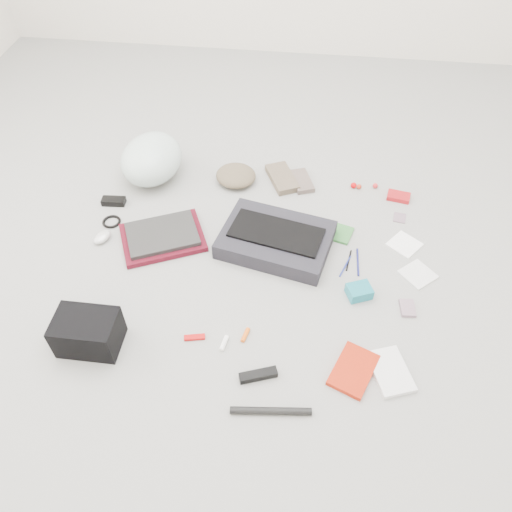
# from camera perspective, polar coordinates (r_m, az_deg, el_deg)

# --- Properties ---
(ground_plane) EXTENTS (4.00, 4.00, 0.00)m
(ground_plane) POSITION_cam_1_polar(r_m,az_deg,el_deg) (2.16, 0.00, -0.90)
(ground_plane) COLOR gray
(messenger_bag) EXTENTS (0.53, 0.43, 0.08)m
(messenger_bag) POSITION_cam_1_polar(r_m,az_deg,el_deg) (2.20, 2.29, 1.87)
(messenger_bag) COLOR black
(messenger_bag) RESTS_ON ground_plane
(bag_flap) EXTENTS (0.43, 0.26, 0.01)m
(bag_flap) POSITION_cam_1_polar(r_m,az_deg,el_deg) (2.17, 2.33, 2.69)
(bag_flap) COLOR black
(bag_flap) RESTS_ON messenger_bag
(laptop_sleeve) EXTENTS (0.44, 0.39, 0.02)m
(laptop_sleeve) POSITION_cam_1_polar(r_m,az_deg,el_deg) (2.29, -10.60, 2.08)
(laptop_sleeve) COLOR #510B18
(laptop_sleeve) RESTS_ON ground_plane
(laptop) EXTENTS (0.37, 0.33, 0.02)m
(laptop) POSITION_cam_1_polar(r_m,az_deg,el_deg) (2.27, -10.68, 2.48)
(laptop) COLOR black
(laptop) RESTS_ON laptop_sleeve
(bike_helmet) EXTENTS (0.34, 0.40, 0.22)m
(bike_helmet) POSITION_cam_1_polar(r_m,az_deg,el_deg) (2.58, -11.85, 10.81)
(bike_helmet) COLOR silver
(bike_helmet) RESTS_ON ground_plane
(beanie) EXTENTS (0.26, 0.25, 0.07)m
(beanie) POSITION_cam_1_polar(r_m,az_deg,el_deg) (2.55, -2.31, 9.17)
(beanie) COLOR brown
(beanie) RESTS_ON ground_plane
(mitten_left) EXTENTS (0.19, 0.25, 0.03)m
(mitten_left) POSITION_cam_1_polar(r_m,az_deg,el_deg) (2.56, 3.00, 8.88)
(mitten_left) COLOR brown
(mitten_left) RESTS_ON ground_plane
(mitten_right) EXTENTS (0.14, 0.19, 0.03)m
(mitten_right) POSITION_cam_1_polar(r_m,az_deg,el_deg) (2.56, 5.24, 8.52)
(mitten_right) COLOR #695951
(mitten_right) RESTS_ON ground_plane
(power_brick) EXTENTS (0.11, 0.06, 0.03)m
(power_brick) POSITION_cam_1_polar(r_m,az_deg,el_deg) (2.52, -15.96, 6.04)
(power_brick) COLOR black
(power_brick) RESTS_ON ground_plane
(cable_coil) EXTENTS (0.11, 0.11, 0.01)m
(cable_coil) POSITION_cam_1_polar(r_m,az_deg,el_deg) (2.43, -16.19, 3.80)
(cable_coil) COLOR black
(cable_coil) RESTS_ON ground_plane
(mouse) EXTENTS (0.09, 0.11, 0.04)m
(mouse) POSITION_cam_1_polar(r_m,az_deg,el_deg) (2.35, -17.16, 2.09)
(mouse) COLOR silver
(mouse) RESTS_ON ground_plane
(camera_bag) EXTENTS (0.23, 0.16, 0.15)m
(camera_bag) POSITION_cam_1_polar(r_m,az_deg,el_deg) (1.95, -18.66, -8.26)
(camera_bag) COLOR black
(camera_bag) RESTS_ON ground_plane
(multitool) EXTENTS (0.08, 0.04, 0.01)m
(multitool) POSITION_cam_1_polar(r_m,az_deg,el_deg) (1.94, -7.03, -9.21)
(multitool) COLOR #AD0909
(multitool) RESTS_ON ground_plane
(toiletry_tube_white) EXTENTS (0.03, 0.07, 0.02)m
(toiletry_tube_white) POSITION_cam_1_polar(r_m,az_deg,el_deg) (1.91, -3.67, -9.90)
(toiletry_tube_white) COLOR white
(toiletry_tube_white) RESTS_ON ground_plane
(toiletry_tube_orange) EXTENTS (0.03, 0.06, 0.02)m
(toiletry_tube_orange) POSITION_cam_1_polar(r_m,az_deg,el_deg) (1.93, -1.23, -9.01)
(toiletry_tube_orange) COLOR orange
(toiletry_tube_orange) RESTS_ON ground_plane
(u_lock) EXTENTS (0.14, 0.08, 0.03)m
(u_lock) POSITION_cam_1_polar(r_m,az_deg,el_deg) (1.83, 0.26, -13.45)
(u_lock) COLOR black
(u_lock) RESTS_ON ground_plane
(bike_pump) EXTENTS (0.28, 0.06, 0.03)m
(bike_pump) POSITION_cam_1_polar(r_m,az_deg,el_deg) (1.77, 1.70, -17.28)
(bike_pump) COLOR black
(bike_pump) RESTS_ON ground_plane
(book_red) EXTENTS (0.20, 0.23, 0.02)m
(book_red) POSITION_cam_1_polar(r_m,az_deg,el_deg) (1.88, 11.08, -12.67)
(book_red) COLOR red
(book_red) RESTS_ON ground_plane
(book_white) EXTENTS (0.18, 0.22, 0.02)m
(book_white) POSITION_cam_1_polar(r_m,az_deg,el_deg) (1.91, 15.09, -12.62)
(book_white) COLOR silver
(book_white) RESTS_ON ground_plane
(notepad) EXTENTS (0.11, 0.13, 0.01)m
(notepad) POSITION_cam_1_polar(r_m,az_deg,el_deg) (2.31, 9.80, 2.50)
(notepad) COLOR #316F32
(notepad) RESTS_ON ground_plane
(pen_blue) EXTENTS (0.05, 0.12, 0.01)m
(pen_blue) POSITION_cam_1_polar(r_m,az_deg,el_deg) (2.18, 10.16, -1.16)
(pen_blue) COLOR navy
(pen_blue) RESTS_ON ground_plane
(pen_black) EXTENTS (0.03, 0.12, 0.01)m
(pen_black) POSITION_cam_1_polar(r_m,az_deg,el_deg) (2.20, 10.56, -0.50)
(pen_black) COLOR black
(pen_black) RESTS_ON ground_plane
(pen_navy) EXTENTS (0.01, 0.16, 0.01)m
(pen_navy) POSITION_cam_1_polar(r_m,az_deg,el_deg) (2.20, 11.56, -0.68)
(pen_navy) COLOR navy
(pen_navy) RESTS_ON ground_plane
(accordion_wallet) EXTENTS (0.12, 0.11, 0.05)m
(accordion_wallet) POSITION_cam_1_polar(r_m,az_deg,el_deg) (2.07, 11.71, -3.99)
(accordion_wallet) COLOR teal
(accordion_wallet) RESTS_ON ground_plane
(card_deck) EXTENTS (0.06, 0.09, 0.02)m
(card_deck) POSITION_cam_1_polar(r_m,az_deg,el_deg) (2.09, 16.92, -5.73)
(card_deck) COLOR gray
(card_deck) RESTS_ON ground_plane
(napkin_top) EXTENTS (0.17, 0.17, 0.01)m
(napkin_top) POSITION_cam_1_polar(r_m,az_deg,el_deg) (2.33, 16.61, 1.27)
(napkin_top) COLOR white
(napkin_top) RESTS_ON ground_plane
(napkin_bottom) EXTENTS (0.18, 0.18, 0.01)m
(napkin_bottom) POSITION_cam_1_polar(r_m,az_deg,el_deg) (2.22, 18.00, -2.00)
(napkin_bottom) COLOR silver
(napkin_bottom) RESTS_ON ground_plane
(lollipop_a) EXTENTS (0.04, 0.04, 0.03)m
(lollipop_a) POSITION_cam_1_polar(r_m,az_deg,el_deg) (2.56, 11.09, 7.93)
(lollipop_a) COLOR #CA0307
(lollipop_a) RESTS_ON ground_plane
(lollipop_b) EXTENTS (0.03, 0.03, 0.02)m
(lollipop_b) POSITION_cam_1_polar(r_m,az_deg,el_deg) (2.57, 11.70, 7.77)
(lollipop_b) COLOR #AC2B17
(lollipop_b) RESTS_ON ground_plane
(lollipop_c) EXTENTS (0.03, 0.03, 0.03)m
(lollipop_c) POSITION_cam_1_polar(r_m,az_deg,el_deg) (2.59, 13.47, 7.83)
(lollipop_c) COLOR red
(lollipop_c) RESTS_ON ground_plane
(altoids_tin) EXTENTS (0.12, 0.09, 0.02)m
(altoids_tin) POSITION_cam_1_polar(r_m,az_deg,el_deg) (2.56, 15.98, 6.55)
(altoids_tin) COLOR #AF161B
(altoids_tin) RESTS_ON ground_plane
(stamp_sheet) EXTENTS (0.07, 0.08, 0.00)m
(stamp_sheet) POSITION_cam_1_polar(r_m,az_deg,el_deg) (2.45, 16.09, 4.22)
(stamp_sheet) COLOR gray
(stamp_sheet) RESTS_ON ground_plane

